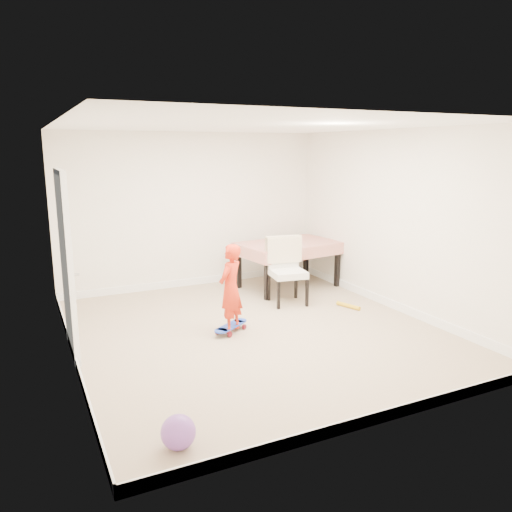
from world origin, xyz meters
name	(u,v)px	position (x,y,z in m)	size (l,w,h in m)	color
ground	(256,331)	(0.00, 0.00, 0.00)	(5.00, 5.00, 0.00)	tan
ceiling	(256,127)	(0.00, 0.00, 2.58)	(4.50, 5.00, 0.04)	white
wall_back	(192,211)	(0.00, 2.48, 1.30)	(4.50, 0.04, 2.60)	white
wall_front	(387,278)	(0.00, -2.48, 1.30)	(4.50, 0.04, 2.60)	white
wall_left	(67,247)	(-2.23, 0.00, 1.30)	(0.04, 5.00, 2.60)	white
wall_right	(395,221)	(2.23, 0.00, 1.30)	(0.04, 5.00, 2.60)	white
door	(67,267)	(-2.22, 0.30, 1.02)	(0.10, 0.94, 2.11)	white
baseboard_back	(194,281)	(0.00, 2.49, 0.06)	(4.50, 0.02, 0.12)	white
baseboard_front	(380,417)	(0.00, -2.49, 0.06)	(4.50, 0.02, 0.12)	white
baseboard_left	(74,357)	(-2.24, 0.00, 0.06)	(0.02, 5.00, 0.12)	white
baseboard_right	(391,304)	(2.24, 0.00, 0.06)	(0.02, 5.00, 0.12)	white
dining_table	(288,265)	(1.41, 1.67, 0.39)	(1.65, 1.04, 0.78)	red
dining_chair	(288,271)	(0.95, 0.86, 0.51)	(0.55, 0.63, 1.02)	beige
skateboard	(231,328)	(-0.31, 0.10, 0.05)	(0.61, 0.22, 0.09)	blue
child	(231,291)	(-0.33, 0.05, 0.57)	(0.41, 0.27, 1.13)	red
balloon	(178,432)	(-1.68, -2.09, 0.14)	(0.28, 0.28, 0.28)	purple
foam_toy	(348,306)	(1.66, 0.27, 0.03)	(0.06, 0.06, 0.40)	gold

